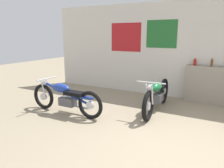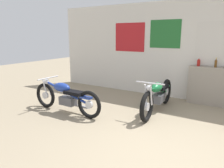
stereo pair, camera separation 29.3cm
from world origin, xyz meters
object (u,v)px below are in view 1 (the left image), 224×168
at_px(motorcycle_green, 157,95).
at_px(motorcycle_blue, 65,97).
at_px(bottle_leftmost, 195,62).
at_px(bottle_left_center, 212,62).

distance_m(motorcycle_green, motorcycle_blue, 2.23).
xyz_separation_m(bottle_leftmost, motorcycle_blue, (-2.47, -2.53, -0.72)).
bearing_deg(bottle_leftmost, motorcycle_green, -116.40).
bearing_deg(bottle_left_center, bottle_leftmost, 176.59).
bearing_deg(bottle_left_center, motorcycle_blue, -139.13).
distance_m(bottle_left_center, motorcycle_green, 1.79).
height_order(bottle_leftmost, motorcycle_green, bottle_leftmost).
height_order(bottle_leftmost, bottle_left_center, bottle_left_center).
bearing_deg(bottle_leftmost, bottle_left_center, -3.41).
relative_size(motorcycle_green, motorcycle_blue, 1.04).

